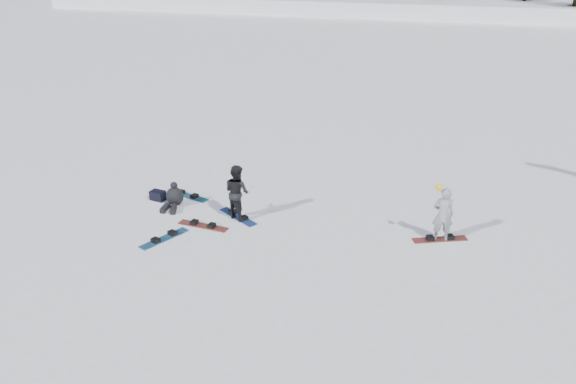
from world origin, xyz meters
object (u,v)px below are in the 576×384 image
object	(u,v)px
snowboarder_woman	(443,214)
seated_rider	(174,197)
gear_bag	(158,195)
snowboarder_man	(237,192)
snowboard_loose_b	(203,226)
snowboard_loose_c	(188,196)
snowboard_loose_a	(164,238)

from	to	relation	value
snowboarder_woman	seated_rider	size ratio (longest dim) A/B	1.75
snowboarder_woman	gear_bag	xyz separation A→B (m)	(-8.62, 0.26, -0.64)
snowboarder_man	snowboard_loose_b	bearing A→B (deg)	75.40
snowboarder_man	snowboard_loose_c	world-z (taller)	snowboarder_man
snowboarder_man	snowboard_loose_b	size ratio (longest dim) A/B	1.10
snowboard_loose_a	snowboard_loose_b	xyz separation A→B (m)	(0.73, 0.98, 0.00)
snowboard_loose_c	snowboard_loose_b	world-z (taller)	same
snowboarder_woman	snowboard_loose_c	world-z (taller)	snowboarder_woman
seated_rider	snowboard_loose_a	size ratio (longest dim) A/B	0.64
seated_rider	snowboard_loose_b	bearing A→B (deg)	-48.84
snowboard_loose_c	snowboard_loose_a	bearing A→B (deg)	-61.86
seated_rider	snowboard_loose_c	world-z (taller)	seated_rider
snowboarder_man	snowboarder_woman	bearing A→B (deg)	-149.56
gear_bag	snowboard_loose_a	xyz separation A→B (m)	(1.36, -2.25, -0.14)
snowboard_loose_c	gear_bag	bearing A→B (deg)	-131.41
snowboarder_woman	gear_bag	world-z (taller)	snowboarder_woman
gear_bag	snowboard_loose_c	world-z (taller)	gear_bag
snowboarder_man	snowboard_loose_c	distance (m)	2.41
snowboarder_woman	snowboard_loose_c	distance (m)	7.91
snowboarder_man	seated_rider	xyz separation A→B (m)	(-2.14, 0.21, -0.53)
seated_rider	snowboarder_man	bearing A→B (deg)	-17.94
snowboard_loose_a	snowboarder_man	bearing A→B (deg)	-13.73
snowboarder_woman	gear_bag	size ratio (longest dim) A/B	3.76
seated_rider	snowboard_loose_b	size ratio (longest dim) A/B	0.64
snowboard_loose_c	snowboard_loose_b	xyz separation A→B (m)	(1.29, -1.77, 0.00)
snowboard_loose_c	snowboard_loose_b	bearing A→B (deg)	-37.37
gear_bag	seated_rider	bearing A→B (deg)	-19.63
seated_rider	snowboard_loose_a	xyz separation A→B (m)	(0.66, -2.00, -0.28)
seated_rider	snowboard_loose_c	size ratio (longest dim) A/B	0.64
snowboarder_woman	snowboard_loose_b	distance (m)	6.66
snowboarder_man	seated_rider	distance (m)	2.22
snowboard_loose_a	snowboard_loose_b	distance (m)	1.22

